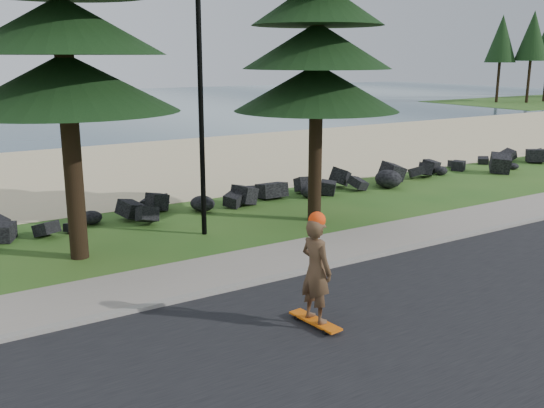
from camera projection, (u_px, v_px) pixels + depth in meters
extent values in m
plane|color=#26551A|center=(264.00, 267.00, 14.30)|extent=(160.00, 160.00, 0.00)
cube|color=black|center=(398.00, 339.00, 10.60)|extent=(160.00, 7.00, 0.02)
cube|color=gray|center=(285.00, 276.00, 13.55)|extent=(160.00, 0.20, 0.10)
cube|color=gray|center=(260.00, 263.00, 14.46)|extent=(160.00, 2.00, 0.08)
cube|color=beige|center=(90.00, 171.00, 26.23)|extent=(160.00, 15.00, 0.01)
cylinder|color=black|center=(318.00, 14.00, 16.99)|extent=(0.40, 0.40, 12.00)
cylinder|color=black|center=(200.00, 89.00, 15.99)|extent=(0.14, 0.14, 8.00)
cube|color=#DE5F0D|center=(315.00, 321.00, 11.11)|extent=(0.41, 1.19, 0.04)
imported|color=brown|center=(316.00, 270.00, 10.88)|extent=(0.54, 0.75, 1.94)
sphere|color=#FF3D0E|center=(317.00, 220.00, 10.66)|extent=(0.31, 0.31, 0.31)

